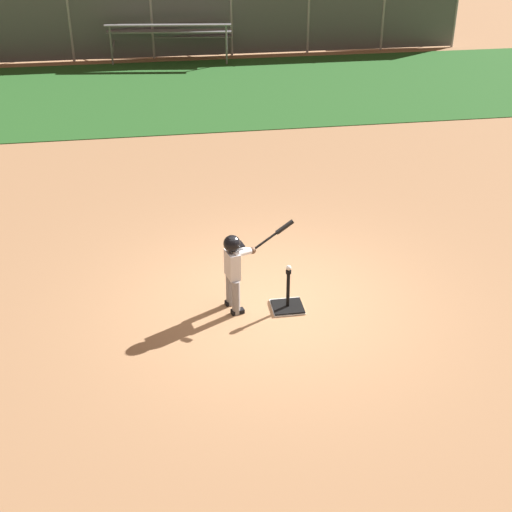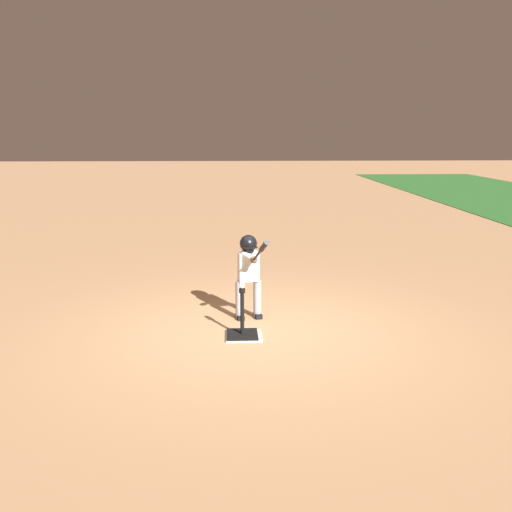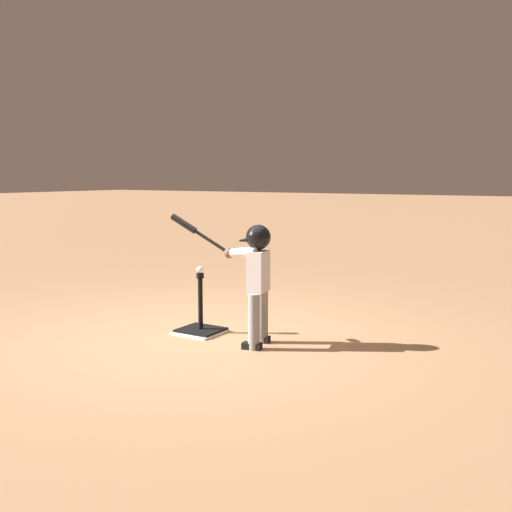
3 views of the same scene
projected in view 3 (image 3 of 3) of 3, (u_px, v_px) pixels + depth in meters
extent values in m
plane|color=#AD7F56|center=(202.00, 339.00, 5.89)|extent=(90.00, 90.00, 0.00)
cube|color=white|center=(200.00, 332.00, 6.12)|extent=(0.44, 0.44, 0.02)
cube|color=black|center=(201.00, 331.00, 6.13)|extent=(0.43, 0.38, 0.04)
cylinder|color=black|center=(200.00, 304.00, 6.10)|extent=(0.05, 0.05, 0.53)
cylinder|color=black|center=(200.00, 276.00, 6.06)|extent=(0.08, 0.08, 0.05)
cylinder|color=gray|center=(254.00, 322.00, 5.51)|extent=(0.13, 0.13, 0.52)
cube|color=black|center=(252.00, 346.00, 5.54)|extent=(0.20, 0.13, 0.06)
cylinder|color=gray|center=(262.00, 316.00, 5.74)|extent=(0.13, 0.13, 0.52)
cube|color=black|center=(260.00, 339.00, 5.78)|extent=(0.20, 0.13, 0.06)
cube|color=silver|center=(258.00, 271.00, 5.56)|extent=(0.20, 0.30, 0.39)
sphere|color=brown|center=(258.00, 239.00, 5.52)|extent=(0.20, 0.20, 0.20)
sphere|color=black|center=(258.00, 237.00, 5.52)|extent=(0.23, 0.23, 0.23)
cube|color=black|center=(248.00, 240.00, 5.56)|extent=(0.15, 0.19, 0.01)
cylinder|color=silver|center=(242.00, 253.00, 5.55)|extent=(0.32, 0.10, 0.11)
cylinder|color=silver|center=(245.00, 251.00, 5.63)|extent=(0.31, 0.22, 0.11)
sphere|color=brown|center=(229.00, 253.00, 5.64)|extent=(0.10, 0.10, 0.10)
cylinder|color=black|center=(201.00, 235.00, 5.71)|extent=(0.58, 0.16, 0.35)
cylinder|color=black|center=(184.00, 224.00, 5.75)|extent=(0.28, 0.12, 0.19)
cylinder|color=black|center=(231.00, 254.00, 5.63)|extent=(0.05, 0.05, 0.05)
sphere|color=white|center=(200.00, 270.00, 6.05)|extent=(0.07, 0.07, 0.07)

